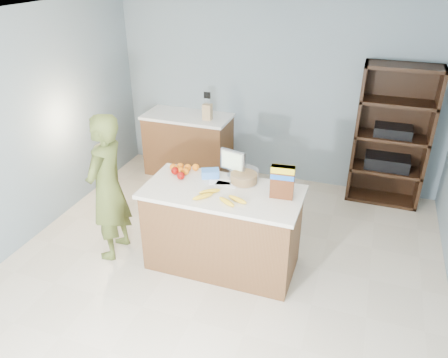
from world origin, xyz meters
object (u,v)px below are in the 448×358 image
(counter_peninsula, at_px, (222,231))
(cereal_box, at_px, (282,180))
(shelving_unit, at_px, (391,138))
(tv, at_px, (233,162))
(person, at_px, (108,188))

(counter_peninsula, height_order, cereal_box, cereal_box)
(shelving_unit, xyz_separation_m, tv, (-1.55, -1.72, 0.19))
(shelving_unit, height_order, cereal_box, shelving_unit)
(shelving_unit, relative_size, person, 1.12)
(counter_peninsula, relative_size, person, 0.97)
(shelving_unit, height_order, person, shelving_unit)
(tv, xyz_separation_m, cereal_box, (0.58, -0.28, 0.03))
(cereal_box, bearing_deg, counter_peninsula, -174.69)
(shelving_unit, distance_m, cereal_box, 2.23)
(tv, bearing_deg, person, -156.64)
(counter_peninsula, bearing_deg, tv, 90.85)
(shelving_unit, xyz_separation_m, cereal_box, (-0.98, -2.00, 0.23))
(counter_peninsula, xyz_separation_m, person, (-1.19, -0.18, 0.39))
(counter_peninsula, xyz_separation_m, cereal_box, (0.57, 0.05, 0.68))
(person, xyz_separation_m, cereal_box, (1.77, 0.23, 0.29))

